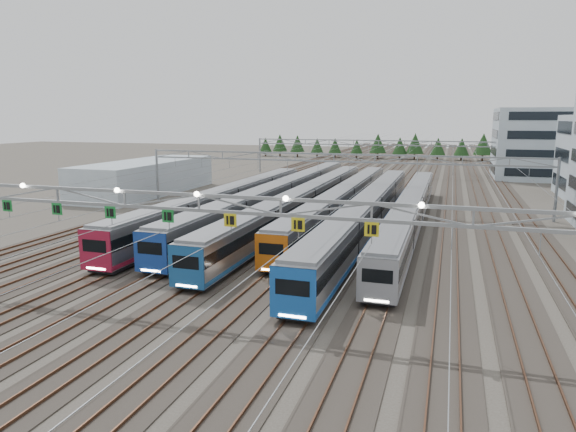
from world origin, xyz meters
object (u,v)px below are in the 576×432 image
(train_c, at_px, (305,202))
(train_e, at_px, (368,211))
(train_d, at_px, (344,200))
(depot_bldg_north, at_px, (550,144))
(train_b, at_px, (281,195))
(train_a, at_px, (228,202))
(west_shed, at_px, (146,177))
(gantry_mid, at_px, (334,164))
(gantry_near, at_px, (197,206))
(train_f, at_px, (411,211))
(gantry_far, at_px, (379,147))

(train_c, distance_m, train_e, 10.29)
(train_e, bearing_deg, train_d, 119.58)
(train_d, bearing_deg, depot_bldg_north, 58.99)
(train_b, bearing_deg, depot_bldg_north, 51.96)
(train_a, xyz_separation_m, west_shed, (-22.88, 17.17, 0.52))
(train_d, xyz_separation_m, gantry_mid, (-2.25, 3.85, 4.32))
(train_e, height_order, depot_bldg_north, depot_bldg_north)
(gantry_near, xyz_separation_m, gantry_mid, (0.05, 40.12, -0.70))
(train_f, bearing_deg, train_a, -175.52)
(train_b, distance_m, train_f, 19.10)
(depot_bldg_north, bearing_deg, train_d, -121.01)
(gantry_near, bearing_deg, gantry_mid, 89.93)
(gantry_mid, bearing_deg, train_c, -108.35)
(gantry_far, height_order, west_shed, gantry_far)
(depot_bldg_north, distance_m, west_shed, 82.39)
(train_c, bearing_deg, train_f, -9.56)
(train_f, distance_m, gantry_mid, 15.08)
(train_d, distance_m, train_e, 9.12)
(train_d, bearing_deg, gantry_near, -93.62)
(gantry_mid, bearing_deg, train_d, -59.71)
(train_d, relative_size, gantry_far, 1.02)
(train_d, bearing_deg, train_e, -60.42)
(train_b, height_order, train_d, train_b)
(gantry_mid, bearing_deg, gantry_far, 90.00)
(train_c, xyz_separation_m, gantry_mid, (2.25, 6.78, 4.27))
(train_c, distance_m, depot_bldg_north, 68.83)
(train_b, distance_m, west_shed, 28.84)
(train_b, xyz_separation_m, depot_bldg_north, (41.85, 53.47, 5.18))
(depot_bldg_north, bearing_deg, west_shed, -147.30)
(gantry_far, xyz_separation_m, west_shed, (-34.13, -38.65, -3.64))
(depot_bldg_north, relative_size, west_shed, 0.73)
(depot_bldg_north, bearing_deg, gantry_near, -111.14)
(train_c, relative_size, gantry_far, 1.11)
(gantry_near, height_order, gantry_far, gantry_near)
(depot_bldg_north, bearing_deg, train_c, -122.97)
(train_d, distance_m, gantry_near, 36.68)
(train_e, xyz_separation_m, gantry_near, (-6.80, -28.34, 4.90))
(gantry_far, bearing_deg, train_d, -87.36)
(train_e, bearing_deg, gantry_near, -103.49)
(gantry_near, distance_m, gantry_far, 85.12)
(train_a, distance_m, train_e, 18.03)
(train_a, bearing_deg, west_shed, 143.11)
(train_e, bearing_deg, gantry_far, 96.78)
(train_e, xyz_separation_m, west_shed, (-40.88, 18.13, 0.56))
(train_b, distance_m, gantry_mid, 8.39)
(gantry_far, bearing_deg, train_e, -83.22)
(train_a, height_order, train_e, train_a)
(train_b, xyz_separation_m, train_e, (13.50, -9.09, -0.01))
(train_a, xyz_separation_m, gantry_mid, (11.25, 10.82, 4.16))
(train_b, relative_size, gantry_far, 1.17)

